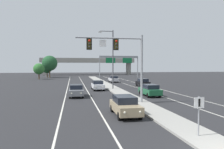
{
  "coord_description": "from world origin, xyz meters",
  "views": [
    {
      "loc": [
        -7.01,
        -8.59,
        4.03
      ],
      "look_at": [
        -3.2,
        12.54,
        3.2
      ],
      "focal_mm": 35.0,
      "sensor_mm": 36.0,
      "label": 1
    }
  ],
  "objects_px": {
    "car_oncoming_white": "(98,85)",
    "car_receding_green": "(150,90)",
    "car_oncoming_grey": "(76,90)",
    "car_receding_black": "(143,82)",
    "car_receding_silver": "(113,79)",
    "highway_sign_gantry": "(119,60)",
    "car_oncoming_tan": "(125,105)",
    "tree_far_left_a": "(47,69)",
    "tree_far_left_c": "(50,63)",
    "street_lamp_median": "(112,56)",
    "overhead_signal_mast": "(121,54)",
    "median_sign_post": "(199,110)",
    "tree_far_left_b": "(39,69)"
  },
  "relations": [
    {
      "from": "street_lamp_median",
      "to": "car_receding_black",
      "type": "xyz_separation_m",
      "value": [
        6.98,
        4.22,
        -4.97
      ]
    },
    {
      "from": "car_receding_black",
      "to": "tree_far_left_c",
      "type": "bearing_deg",
      "value": 119.74
    },
    {
      "from": "car_oncoming_grey",
      "to": "car_oncoming_white",
      "type": "bearing_deg",
      "value": 63.84
    },
    {
      "from": "overhead_signal_mast",
      "to": "tree_far_left_b",
      "type": "xyz_separation_m",
      "value": [
        -15.17,
        46.69,
        -2.15
      ]
    },
    {
      "from": "car_receding_green",
      "to": "tree_far_left_b",
      "type": "relative_size",
      "value": 0.92
    },
    {
      "from": "car_oncoming_grey",
      "to": "tree_far_left_c",
      "type": "bearing_deg",
      "value": 99.55
    },
    {
      "from": "car_oncoming_white",
      "to": "car_receding_green",
      "type": "distance_m",
      "value": 10.57
    },
    {
      "from": "tree_far_left_c",
      "to": "tree_far_left_b",
      "type": "bearing_deg",
      "value": -103.4
    },
    {
      "from": "median_sign_post",
      "to": "car_receding_black",
      "type": "distance_m",
      "value": 30.78
    },
    {
      "from": "car_oncoming_grey",
      "to": "car_receding_black",
      "type": "bearing_deg",
      "value": 42.64
    },
    {
      "from": "tree_far_left_a",
      "to": "car_receding_green",
      "type": "bearing_deg",
      "value": -70.01
    },
    {
      "from": "overhead_signal_mast",
      "to": "car_receding_black",
      "type": "height_order",
      "value": "overhead_signal_mast"
    },
    {
      "from": "street_lamp_median",
      "to": "car_receding_green",
      "type": "bearing_deg",
      "value": -68.09
    },
    {
      "from": "overhead_signal_mast",
      "to": "tree_far_left_c",
      "type": "xyz_separation_m",
      "value": [
        -12.94,
        56.05,
        -0.31
      ]
    },
    {
      "from": "car_receding_black",
      "to": "car_receding_green",
      "type": "bearing_deg",
      "value": -104.25
    },
    {
      "from": "car_receding_silver",
      "to": "overhead_signal_mast",
      "type": "bearing_deg",
      "value": -99.12
    },
    {
      "from": "overhead_signal_mast",
      "to": "car_oncoming_white",
      "type": "relative_size",
      "value": 1.6
    },
    {
      "from": "median_sign_post",
      "to": "street_lamp_median",
      "type": "bearing_deg",
      "value": 90.72
    },
    {
      "from": "car_oncoming_grey",
      "to": "tree_far_left_a",
      "type": "xyz_separation_m",
      "value": [
        -9.45,
        51.61,
        2.31
      ]
    },
    {
      "from": "highway_sign_gantry",
      "to": "car_oncoming_grey",
      "type": "bearing_deg",
      "value": -109.18
    },
    {
      "from": "street_lamp_median",
      "to": "car_oncoming_white",
      "type": "bearing_deg",
      "value": -172.24
    },
    {
      "from": "highway_sign_gantry",
      "to": "tree_far_left_c",
      "type": "distance_m",
      "value": 24.22
    },
    {
      "from": "overhead_signal_mast",
      "to": "tree_far_left_b",
      "type": "bearing_deg",
      "value": 108.0
    },
    {
      "from": "tree_far_left_b",
      "to": "tree_far_left_a",
      "type": "bearing_deg",
      "value": 84.36
    },
    {
      "from": "car_receding_green",
      "to": "car_receding_black",
      "type": "height_order",
      "value": "same"
    },
    {
      "from": "street_lamp_median",
      "to": "car_oncoming_tan",
      "type": "bearing_deg",
      "value": -96.94
    },
    {
      "from": "tree_far_left_b",
      "to": "street_lamp_median",
      "type": "bearing_deg",
      "value": -62.73
    },
    {
      "from": "car_oncoming_grey",
      "to": "car_receding_green",
      "type": "height_order",
      "value": "same"
    },
    {
      "from": "tree_far_left_b",
      "to": "car_receding_black",
      "type": "bearing_deg",
      "value": -49.95
    },
    {
      "from": "street_lamp_median",
      "to": "car_oncoming_white",
      "type": "distance_m",
      "value": 5.55
    },
    {
      "from": "median_sign_post",
      "to": "car_oncoming_tan",
      "type": "height_order",
      "value": "median_sign_post"
    },
    {
      "from": "car_receding_black",
      "to": "overhead_signal_mast",
      "type": "bearing_deg",
      "value": -114.69
    },
    {
      "from": "overhead_signal_mast",
      "to": "car_receding_silver",
      "type": "xyz_separation_m",
      "value": [
        4.96,
        30.89,
        -4.51
      ]
    },
    {
      "from": "median_sign_post",
      "to": "car_receding_black",
      "type": "bearing_deg",
      "value": 77.51
    },
    {
      "from": "car_receding_silver",
      "to": "tree_far_left_a",
      "type": "xyz_separation_m",
      "value": [
        -19.0,
        27.16,
        2.31
      ]
    },
    {
      "from": "highway_sign_gantry",
      "to": "car_oncoming_tan",
      "type": "bearing_deg",
      "value": -101.5
    },
    {
      "from": "car_oncoming_white",
      "to": "highway_sign_gantry",
      "type": "xyz_separation_m",
      "value": [
        11.08,
        34.94,
        5.34
      ]
    },
    {
      "from": "highway_sign_gantry",
      "to": "car_receding_green",
      "type": "bearing_deg",
      "value": -96.57
    },
    {
      "from": "car_oncoming_tan",
      "to": "tree_far_left_b",
      "type": "height_order",
      "value": "tree_far_left_b"
    },
    {
      "from": "overhead_signal_mast",
      "to": "car_receding_silver",
      "type": "height_order",
      "value": "overhead_signal_mast"
    },
    {
      "from": "car_oncoming_grey",
      "to": "tree_far_left_a",
      "type": "height_order",
      "value": "tree_far_left_a"
    },
    {
      "from": "car_oncoming_grey",
      "to": "car_receding_silver",
      "type": "distance_m",
      "value": 26.24
    },
    {
      "from": "car_oncoming_white",
      "to": "car_receding_silver",
      "type": "xyz_separation_m",
      "value": [
        5.86,
        16.93,
        0.0
      ]
    },
    {
      "from": "car_receding_silver",
      "to": "tree_far_left_c",
      "type": "relative_size",
      "value": 0.59
    },
    {
      "from": "car_receding_silver",
      "to": "tree_far_left_c",
      "type": "bearing_deg",
      "value": 125.42
    },
    {
      "from": "median_sign_post",
      "to": "highway_sign_gantry",
      "type": "xyz_separation_m",
      "value": [
        8.32,
        60.43,
        4.58
      ]
    },
    {
      "from": "tree_far_left_b",
      "to": "car_oncoming_tan",
      "type": "bearing_deg",
      "value": -74.59
    },
    {
      "from": "car_receding_silver",
      "to": "car_oncoming_grey",
      "type": "bearing_deg",
      "value": -111.34
    },
    {
      "from": "street_lamp_median",
      "to": "highway_sign_gantry",
      "type": "relative_size",
      "value": 0.75
    },
    {
      "from": "car_oncoming_tan",
      "to": "car_receding_green",
      "type": "relative_size",
      "value": 1.0
    }
  ]
}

